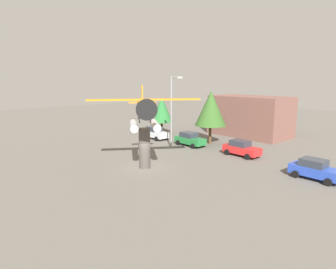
# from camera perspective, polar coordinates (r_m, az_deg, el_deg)

# --- Properties ---
(ground_plane) EXTENTS (140.00, 140.00, 0.00)m
(ground_plane) POSITION_cam_1_polar(r_m,az_deg,el_deg) (28.73, -4.55, -6.49)
(ground_plane) COLOR #605B54
(display_pedestal) EXTENTS (1.10, 1.10, 3.91)m
(display_pedestal) POSITION_cam_1_polar(r_m,az_deg,el_deg) (28.21, -4.61, -2.70)
(display_pedestal) COLOR #4C4742
(display_pedestal) RESTS_ON ground
(floatplane_monument) EXTENTS (7.02, 9.34, 4.00)m
(floatplane_monument) POSITION_cam_1_polar(r_m,az_deg,el_deg) (27.46, -4.71, 4.61)
(floatplane_monument) COLOR silver
(floatplane_monument) RESTS_ON display_pedestal
(car_near_silver) EXTENTS (4.20, 2.02, 1.76)m
(car_near_silver) POSITION_cam_1_polar(r_m,az_deg,el_deg) (42.17, -2.57, 0.35)
(car_near_silver) COLOR silver
(car_near_silver) RESTS_ON ground
(car_mid_green) EXTENTS (4.20, 2.02, 1.76)m
(car_mid_green) POSITION_cam_1_polar(r_m,az_deg,el_deg) (37.83, 4.31, -0.89)
(car_mid_green) COLOR #237A38
(car_mid_green) RESTS_ON ground
(car_far_red) EXTENTS (4.20, 2.02, 1.76)m
(car_far_red) POSITION_cam_1_polar(r_m,az_deg,el_deg) (33.77, 14.17, -2.61)
(car_far_red) COLOR red
(car_far_red) RESTS_ON ground
(car_distant_blue) EXTENTS (4.20, 2.02, 1.76)m
(car_distant_blue) POSITION_cam_1_polar(r_m,az_deg,el_deg) (28.22, 26.89, -6.11)
(car_distant_blue) COLOR #2847B7
(car_distant_blue) RESTS_ON ground
(streetlight_primary) EXTENTS (1.84, 0.28, 8.85)m
(streetlight_primary) POSITION_cam_1_polar(r_m,az_deg,el_deg) (35.64, 0.83, 5.25)
(streetlight_primary) COLOR gray
(streetlight_primary) RESTS_ON ground
(storefront_building) EXTENTS (11.51, 6.38, 6.01)m
(storefront_building) POSITION_cam_1_polar(r_m,az_deg,el_deg) (46.02, 15.71, 3.51)
(storefront_building) COLOR brown
(storefront_building) RESTS_ON ground
(tree_west) EXTENTS (3.45, 3.45, 5.75)m
(tree_west) POSITION_cam_1_polar(r_m,az_deg,el_deg) (45.58, -1.24, 4.87)
(tree_west) COLOR brown
(tree_west) RESTS_ON ground
(tree_east) EXTENTS (4.11, 4.11, 7.05)m
(tree_east) POSITION_cam_1_polar(r_m,az_deg,el_deg) (38.63, 8.37, 5.09)
(tree_east) COLOR brown
(tree_east) RESTS_ON ground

